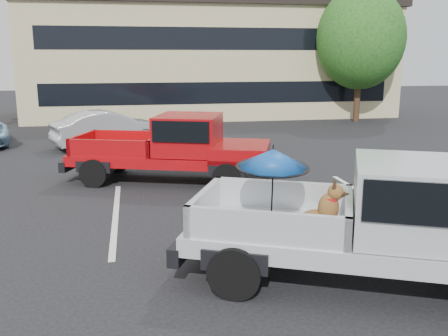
{
  "coord_description": "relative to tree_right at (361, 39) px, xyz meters",
  "views": [
    {
      "loc": [
        -2.57,
        -8.41,
        3.32
      ],
      "look_at": [
        -0.93,
        0.46,
        1.3
      ],
      "focal_mm": 40.0,
      "sensor_mm": 36.0,
      "label": 1
    }
  ],
  "objects": [
    {
      "name": "ground",
      "position": [
        -9.0,
        -16.0,
        -4.21
      ],
      "size": [
        90.0,
        90.0,
        0.0
      ],
      "primitive_type": "plane",
      "color": "black",
      "rests_on": "ground"
    },
    {
      "name": "stripe_left",
      "position": [
        -12.0,
        -14.0,
        -4.21
      ],
      "size": [
        0.12,
        5.0,
        0.01
      ],
      "primitive_type": "cube",
      "color": "silver",
      "rests_on": "ground"
    },
    {
      "name": "stripe_right",
      "position": [
        -6.0,
        -14.0,
        -4.21
      ],
      "size": [
        0.12,
        5.0,
        0.01
      ],
      "primitive_type": "cube",
      "color": "silver",
      "rests_on": "ground"
    },
    {
      "name": "motel_building",
      "position": [
        -7.0,
        4.99,
        -1.0
      ],
      "size": [
        20.4,
        8.4,
        6.3
      ],
      "color": "tan",
      "rests_on": "ground"
    },
    {
      "name": "tree_right",
      "position": [
        0.0,
        0.0,
        0.0
      ],
      "size": [
        4.46,
        4.46,
        6.78
      ],
      "color": "#332114",
      "rests_on": "ground"
    },
    {
      "name": "tree_back",
      "position": [
        -3.0,
        8.0,
        0.2
      ],
      "size": [
        4.68,
        4.68,
        7.11
      ],
      "color": "#332114",
      "rests_on": "ground"
    },
    {
      "name": "silver_pickup",
      "position": [
        -7.9,
        -18.13,
        -3.16
      ],
      "size": [
        5.99,
        4.12,
        2.06
      ],
      "rotation": [
        0.0,
        0.0,
        -0.42
      ],
      "color": "black",
      "rests_on": "ground"
    },
    {
      "name": "red_pickup",
      "position": [
        -10.26,
        -11.28,
        -3.22
      ],
      "size": [
        5.82,
        3.58,
        1.81
      ],
      "rotation": [
        0.0,
        0.0,
        -0.33
      ],
      "color": "black",
      "rests_on": "ground"
    },
    {
      "name": "silver_sedan",
      "position": [
        -12.44,
        -5.44,
        -3.53
      ],
      "size": [
        4.37,
        2.87,
        1.36
      ],
      "primitive_type": "imported",
      "rotation": [
        0.0,
        0.0,
        1.95
      ],
      "color": "#A3A5AA",
      "rests_on": "ground"
    }
  ]
}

